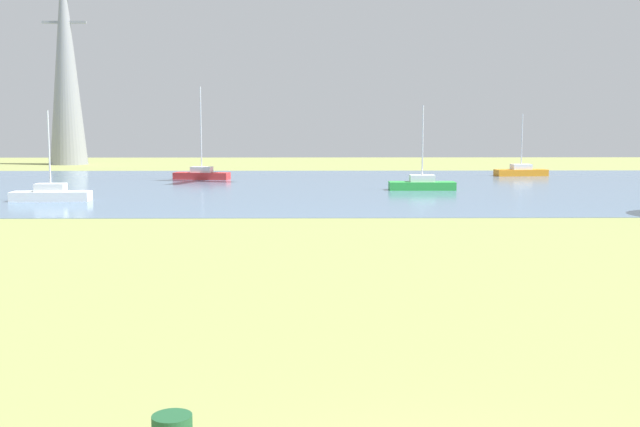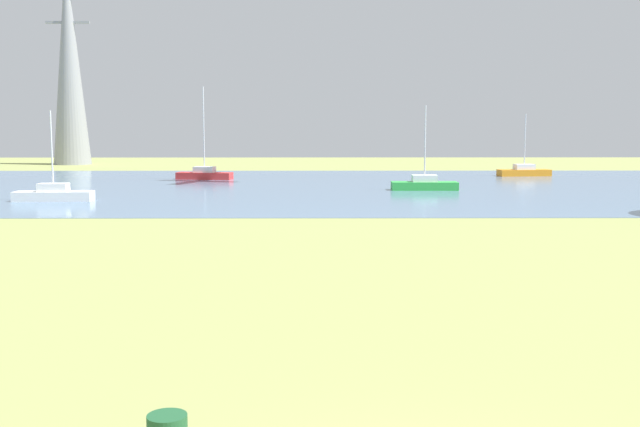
{
  "view_description": "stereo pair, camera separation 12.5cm",
  "coord_description": "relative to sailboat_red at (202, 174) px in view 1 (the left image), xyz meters",
  "views": [
    {
      "loc": [
        -1.54,
        -8.63,
        4.79
      ],
      "look_at": [
        -1.23,
        14.51,
        2.07
      ],
      "focal_mm": 42.69,
      "sensor_mm": 36.0,
      "label": 1
    },
    {
      "loc": [
        -1.41,
        -8.63,
        4.79
      ],
      "look_at": [
        -1.23,
        14.51,
        2.07
      ],
      "focal_mm": 42.69,
      "sensor_mm": 36.0,
      "label": 2
    }
  ],
  "objects": [
    {
      "name": "sailboat_red",
      "position": [
        0.0,
        0.0,
        0.0
      ],
      "size": [
        4.98,
        2.24,
        8.0
      ],
      "color": "red",
      "rests_on": "water_surface"
    },
    {
      "name": "sailboat_orange",
      "position": [
        29.09,
        4.02,
        -0.03
      ],
      "size": [
        4.94,
        2.06,
        5.74
      ],
      "color": "orange",
      "rests_on": "water_surface"
    },
    {
      "name": "sailboat_white",
      "position": [
        -6.77,
        -18.81,
        -0.03
      ],
      "size": [
        4.86,
        1.72,
        5.63
      ],
      "color": "white",
      "rests_on": "water_surface"
    },
    {
      "name": "ground_plane",
      "position": [
        10.99,
        -35.74,
        -0.48
      ],
      "size": [
        160.0,
        160.0,
        0.0
      ],
      "primitive_type": "plane",
      "color": "#8C9351"
    },
    {
      "name": "sailboat_green",
      "position": [
        17.64,
        -11.08,
        -0.02
      ],
      "size": [
        4.82,
        1.56,
        6.14
      ],
      "color": "green",
      "rests_on": "water_surface"
    },
    {
      "name": "electricity_pylon",
      "position": [
        -19.51,
        25.51,
        11.88
      ],
      "size": [
        6.4,
        4.4,
        24.68
      ],
      "color": "gray",
      "rests_on": "ground"
    },
    {
      "name": "water_surface",
      "position": [
        10.99,
        -7.74,
        -0.47
      ],
      "size": [
        140.0,
        40.0,
        0.02
      ],
      "primitive_type": "cube",
      "color": "slate",
      "rests_on": "ground"
    }
  ]
}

